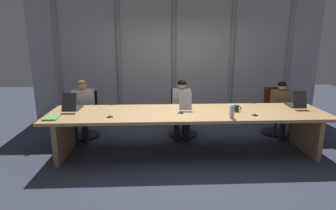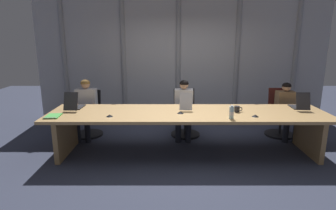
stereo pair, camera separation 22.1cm
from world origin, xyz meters
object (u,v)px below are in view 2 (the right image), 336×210
(conference_mic_right_side, at_px, (255,116))
(spiral_notepad, at_px, (53,116))
(person_left_mid, at_px, (183,106))
(laptop_center, at_px, (299,105))
(office_chair_center, at_px, (280,118))
(person_center, at_px, (286,108))
(coffee_mug_near, at_px, (237,109))
(office_chair_left_mid, at_px, (185,118))
(conference_mic_middle, at_px, (180,112))
(laptop_left_mid, at_px, (185,105))
(laptop_left_end, at_px, (74,105))
(person_left_end, at_px, (85,106))
(conference_mic_left_side, at_px, (109,116))
(office_chair_left_end, at_px, (88,119))
(water_bottle_primary, at_px, (231,113))

(conference_mic_right_side, bearing_deg, spiral_notepad, 179.89)
(person_left_mid, bearing_deg, laptop_center, 78.62)
(office_chair_center, bearing_deg, conference_mic_right_side, -33.95)
(person_center, distance_m, coffee_mug_near, 1.45)
(office_chair_left_mid, xyz_separation_m, office_chair_center, (1.99, 0.00, 0.00))
(office_chair_left_mid, relative_size, conference_mic_middle, 8.67)
(office_chair_left_mid, bearing_deg, laptop_left_mid, -8.52)
(laptop_left_end, distance_m, person_left_end, 0.60)
(laptop_left_mid, relative_size, spiral_notepad, 1.38)
(conference_mic_left_side, bearing_deg, person_left_mid, 40.89)
(person_center, relative_size, conference_mic_right_side, 10.20)
(office_chair_left_end, bearing_deg, person_left_mid, 92.27)
(laptop_left_mid, distance_m, office_chair_left_end, 2.17)
(conference_mic_left_side, bearing_deg, office_chair_left_end, 119.88)
(laptop_left_mid, bearing_deg, conference_mic_left_side, 115.93)
(laptop_center, relative_size, person_center, 0.39)
(office_chair_center, xyz_separation_m, conference_mic_right_side, (-0.94, -1.26, 0.41))
(person_left_mid, relative_size, conference_mic_left_side, 10.65)
(conference_mic_middle, bearing_deg, water_bottle_primary, -21.10)
(water_bottle_primary, bearing_deg, office_chair_left_mid, 115.17)
(office_chair_center, bearing_deg, coffee_mug_near, -47.58)
(person_center, bearing_deg, conference_mic_left_side, -73.73)
(person_left_mid, relative_size, conference_mic_middle, 10.65)
(coffee_mug_near, relative_size, conference_mic_middle, 1.28)
(office_chair_center, xyz_separation_m, person_left_end, (-4.01, -0.16, 0.31))
(office_chair_center, bearing_deg, person_center, 16.50)
(laptop_left_mid, height_order, conference_mic_right_side, laptop_left_mid)
(office_chair_left_end, distance_m, conference_mic_right_side, 3.36)
(coffee_mug_near, relative_size, spiral_notepad, 0.44)
(laptop_center, distance_m, person_center, 0.59)
(spiral_notepad, bearing_deg, person_center, 10.92)
(office_chair_center, relative_size, spiral_notepad, 3.04)
(office_chair_left_mid, distance_m, person_left_mid, 0.35)
(office_chair_left_end, bearing_deg, office_chair_left_mid, 96.87)
(person_left_mid, height_order, spiral_notepad, person_left_mid)
(office_chair_left_end, relative_size, spiral_notepad, 2.92)
(coffee_mug_near, height_order, conference_mic_left_side, coffee_mug_near)
(laptop_left_end, distance_m, person_center, 4.12)
(laptop_center, relative_size, coffee_mug_near, 3.12)
(laptop_left_mid, height_order, water_bottle_primary, laptop_left_mid)
(office_chair_center, relative_size, water_bottle_primary, 4.48)
(laptop_left_end, xyz_separation_m, person_left_end, (0.02, 0.58, -0.15))
(laptop_center, height_order, coffee_mug_near, laptop_center)
(office_chair_center, bearing_deg, spiral_notepad, -70.83)
(laptop_left_mid, xyz_separation_m, water_bottle_primary, (0.68, -0.64, 0.04))
(person_center, relative_size, conference_mic_left_side, 10.20)
(office_chair_left_mid, bearing_deg, office_chair_center, 84.66)
(laptop_left_mid, relative_size, coffee_mug_near, 3.13)
(office_chair_left_mid, bearing_deg, spiral_notepad, -65.95)
(conference_mic_right_side, bearing_deg, office_chair_left_mid, 129.88)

